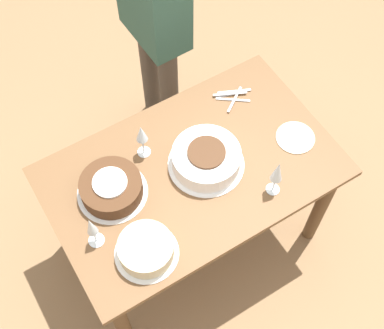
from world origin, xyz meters
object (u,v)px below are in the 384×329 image
(wine_glass_far, at_px, (142,135))
(person_cutting, at_px, (153,7))
(wine_glass_near, at_px, (91,227))
(cake_front_chocolate, at_px, (111,188))
(cake_center_white, at_px, (206,159))
(cake_back_decorated, at_px, (146,250))
(wine_glass_extra, at_px, (277,172))

(wine_glass_far, relative_size, person_cutting, 0.13)
(wine_glass_near, height_order, person_cutting, person_cutting)
(cake_front_chocolate, bearing_deg, person_cutting, -131.01)
(cake_front_chocolate, xyz_separation_m, person_cutting, (-0.63, -0.73, 0.16))
(cake_front_chocolate, bearing_deg, wine_glass_near, 46.00)
(cake_center_white, xyz_separation_m, wine_glass_far, (0.21, -0.21, 0.10))
(cake_back_decorated, xyz_separation_m, wine_glass_near, (0.15, -0.16, 0.09))
(wine_glass_far, height_order, person_cutting, person_cutting)
(wine_glass_near, bearing_deg, wine_glass_extra, 166.31)
(cake_back_decorated, height_order, wine_glass_extra, wine_glass_extra)
(cake_back_decorated, xyz_separation_m, wine_glass_extra, (-0.63, 0.03, 0.11))
(wine_glass_near, xyz_separation_m, person_cutting, (-0.79, -0.89, 0.07))
(wine_glass_far, bearing_deg, person_cutting, -123.69)
(cake_front_chocolate, bearing_deg, cake_center_white, 168.10)
(wine_glass_extra, bearing_deg, person_cutting, -90.59)
(wine_glass_far, relative_size, wine_glass_extra, 0.91)
(cake_center_white, height_order, wine_glass_extra, wine_glass_extra)
(wine_glass_near, bearing_deg, wine_glass_far, -143.81)
(cake_back_decorated, bearing_deg, wine_glass_far, -117.53)
(wine_glass_near, height_order, wine_glass_far, same)
(cake_center_white, height_order, person_cutting, person_cutting)
(cake_center_white, bearing_deg, cake_front_chocolate, -11.90)
(cake_center_white, bearing_deg, wine_glass_near, 7.29)
(cake_front_chocolate, bearing_deg, cake_back_decorated, 88.53)
(person_cutting, bearing_deg, wine_glass_far, -35.51)
(wine_glass_near, distance_m, wine_glass_far, 0.48)
(cake_front_chocolate, height_order, wine_glass_far, wine_glass_far)
(wine_glass_near, bearing_deg, person_cutting, -131.59)
(wine_glass_extra, bearing_deg, cake_center_white, -55.35)
(wine_glass_extra, relative_size, person_cutting, 0.14)
(cake_back_decorated, bearing_deg, wine_glass_near, -46.48)
(cake_front_chocolate, distance_m, wine_glass_extra, 0.72)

